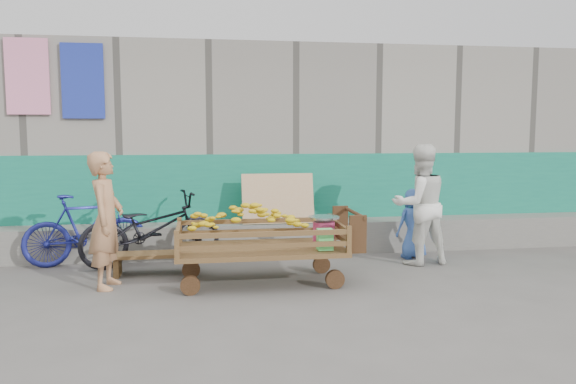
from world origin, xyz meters
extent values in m
plane|color=#56534E|center=(0.00, 0.00, 0.00)|extent=(80.00, 80.00, 0.00)
cube|color=gray|center=(0.00, 4.10, 1.50)|extent=(12.00, 3.00, 3.00)
cube|color=#167860|center=(0.00, 2.58, 0.70)|extent=(12.00, 0.03, 1.40)
cube|color=#64615C|center=(0.00, 2.35, 0.23)|extent=(12.00, 0.50, 0.45)
cube|color=tan|center=(0.30, 2.22, 0.80)|extent=(1.00, 0.19, 0.68)
cube|color=pink|center=(-3.00, 2.56, 2.45)|extent=(0.55, 0.03, 1.00)
cube|color=#2336A8|center=(-2.30, 2.56, 2.40)|extent=(0.55, 0.03, 1.00)
cube|color=#513518|center=(-0.10, 0.80, 0.39)|extent=(1.89, 0.94, 0.05)
cylinder|color=#32200E|center=(-0.89, 0.46, 0.10)|extent=(0.21, 0.06, 0.21)
cube|color=#513518|center=(-1.01, 0.36, 0.57)|extent=(0.05, 0.05, 0.29)
cylinder|color=#32200E|center=(-0.89, 1.15, 0.10)|extent=(0.21, 0.06, 0.21)
cube|color=#513518|center=(-1.01, 1.24, 0.57)|extent=(0.05, 0.05, 0.29)
cylinder|color=#32200E|center=(0.68, 0.46, 0.10)|extent=(0.21, 0.06, 0.21)
cube|color=#513518|center=(0.81, 0.36, 0.57)|extent=(0.05, 0.05, 0.29)
cylinder|color=#32200E|center=(0.68, 1.15, 0.10)|extent=(0.21, 0.06, 0.21)
cube|color=#513518|center=(0.81, 1.24, 0.57)|extent=(0.05, 0.05, 0.29)
cube|color=#513518|center=(-0.10, 0.36, 0.52)|extent=(1.83, 0.04, 0.05)
cube|color=#513518|center=(-0.10, 0.36, 0.65)|extent=(1.83, 0.04, 0.05)
cube|color=#513518|center=(-0.10, 1.24, 0.52)|extent=(1.83, 0.04, 0.05)
cube|color=#513518|center=(-0.10, 1.24, 0.65)|extent=(1.83, 0.04, 0.05)
cube|color=#513518|center=(-1.01, 0.80, 0.52)|extent=(0.04, 0.88, 0.05)
cube|color=#513518|center=(-1.01, 0.80, 0.65)|extent=(0.04, 0.88, 0.05)
cube|color=#513518|center=(0.81, 0.80, 0.52)|extent=(0.04, 0.88, 0.05)
cube|color=#513518|center=(0.81, 0.80, 0.65)|extent=(0.04, 0.88, 0.05)
cylinder|color=#32200E|center=(1.00, 0.80, 0.79)|extent=(0.04, 0.84, 0.04)
cube|color=#32200E|center=(0.93, 1.19, 0.61)|extent=(0.19, 0.04, 0.42)
cube|color=#32200E|center=(0.93, 0.41, 0.61)|extent=(0.19, 0.04, 0.42)
ellipsoid|color=gold|center=(-0.21, 0.80, 0.65)|extent=(1.36, 0.73, 0.46)
cylinder|color=#CC356E|center=(0.63, 0.80, 0.56)|extent=(0.25, 0.25, 0.27)
cylinder|color=silver|center=(0.63, 0.80, 0.70)|extent=(0.03, 0.03, 0.06)
cylinder|color=silver|center=(0.63, 0.80, 0.74)|extent=(0.36, 0.36, 0.02)
cube|color=#5AF26F|center=(0.58, 0.51, 0.55)|extent=(0.17, 0.13, 0.23)
cube|color=#513518|center=(-1.33, 1.40, 0.25)|extent=(1.07, 0.32, 0.04)
cube|color=#513518|center=(-1.76, 1.40, 0.11)|extent=(0.06, 0.30, 0.21)
cube|color=#513518|center=(-0.91, 1.40, 0.11)|extent=(0.06, 0.30, 0.21)
imported|color=tan|center=(-1.79, 0.90, 0.76)|extent=(0.43, 0.59, 1.51)
imported|color=white|center=(2.05, 1.43, 0.78)|extent=(0.83, 0.68, 1.56)
imported|color=#385EB1|center=(2.09, 1.74, 0.48)|extent=(0.51, 0.38, 0.96)
imported|color=black|center=(-1.40, 1.89, 0.47)|extent=(1.91, 1.11, 0.95)
imported|color=navy|center=(-2.24, 2.05, 0.46)|extent=(1.60, 0.79, 0.93)
camera|label=1|loc=(-0.78, -5.43, 1.73)|focal=35.00mm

